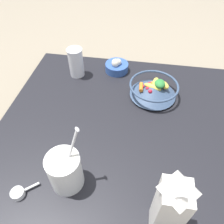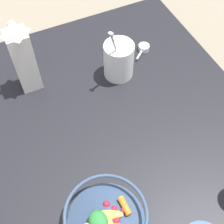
{
  "view_description": "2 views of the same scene",
  "coord_description": "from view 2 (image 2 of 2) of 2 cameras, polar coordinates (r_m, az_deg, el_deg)",
  "views": [
    {
      "loc": [
        0.02,
        -0.5,
        0.74
      ],
      "look_at": [
        -0.07,
        0.05,
        0.14
      ],
      "focal_mm": 35.0,
      "sensor_mm": 36.0,
      "label": 1
    },
    {
      "loc": [
        0.17,
        0.5,
        0.91
      ],
      "look_at": [
        -0.06,
        0.01,
        0.13
      ],
      "focal_mm": 50.0,
      "sensor_mm": 36.0,
      "label": 2
    }
  ],
  "objects": [
    {
      "name": "ground_plane",
      "position": [
        1.05,
        -3.2,
        -4.94
      ],
      "size": [
        6.0,
        6.0,
        0.0
      ],
      "primitive_type": "plane",
      "color": "gray"
    },
    {
      "name": "milk_carton",
      "position": [
        1.07,
        -16.03,
        9.69
      ],
      "size": [
        0.07,
        0.07,
        0.28
      ],
      "color": "silver",
      "rests_on": "countertop"
    },
    {
      "name": "measuring_scoop",
      "position": [
        1.25,
        5.78,
        11.55
      ],
      "size": [
        0.08,
        0.07,
        0.02
      ],
      "color": "white",
      "rests_on": "countertop"
    },
    {
      "name": "fruit_bowl",
      "position": [
        0.86,
        -1.15,
        -18.7
      ],
      "size": [
        0.22,
        0.22,
        0.08
      ],
      "color": "#384C6B",
      "rests_on": "countertop"
    },
    {
      "name": "yogurt_tub",
      "position": [
        1.11,
        1.23,
        9.72
      ],
      "size": [
        0.11,
        0.11,
        0.25
      ],
      "color": "white",
      "rests_on": "countertop"
    },
    {
      "name": "countertop",
      "position": [
        1.03,
        -3.26,
        -4.33
      ],
      "size": [
        1.09,
        1.09,
        0.04
      ],
      "color": "black",
      "rests_on": "ground_plane"
    }
  ]
}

